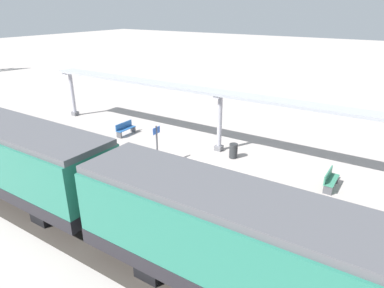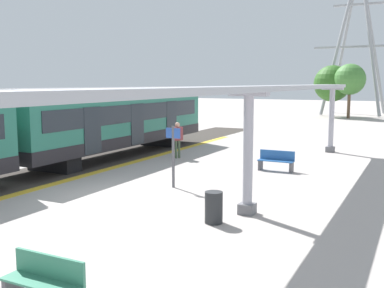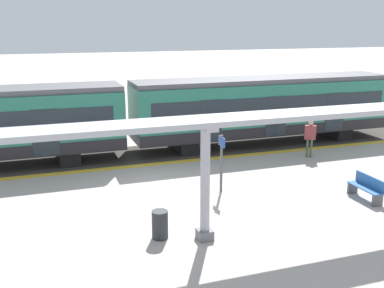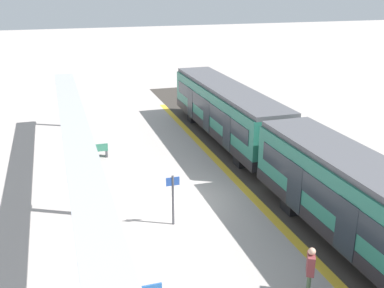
# 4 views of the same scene
# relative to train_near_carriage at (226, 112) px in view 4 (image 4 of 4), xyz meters

# --- Properties ---
(ground_plane) EXTENTS (176.00, 176.00, 0.00)m
(ground_plane) POSITION_rel_train_near_carriage_xyz_m (5.78, 7.44, -1.83)
(ground_plane) COLOR #AEA49E
(tactile_edge_strip) EXTENTS (0.44, 34.28, 0.01)m
(tactile_edge_strip) POSITION_rel_train_near_carriage_xyz_m (1.81, 7.44, -1.83)
(tactile_edge_strip) COLOR gold
(tactile_edge_strip) RESTS_ON ground
(trackbed) EXTENTS (3.20, 46.28, 0.01)m
(trackbed) POSITION_rel_train_near_carriage_xyz_m (-0.01, 7.44, -1.83)
(trackbed) COLOR #38332D
(trackbed) RESTS_ON ground
(train_near_carriage) EXTENTS (2.65, 13.80, 3.48)m
(train_near_carriage) POSITION_rel_train_near_carriage_xyz_m (0.00, 0.00, 0.00)
(train_near_carriage) COLOR #26705C
(train_near_carriage) RESTS_ON ground
(train_far_carriage) EXTENTS (2.65, 13.80, 3.48)m
(train_far_carriage) POSITION_rel_train_near_carriage_xyz_m (0.00, 14.38, 0.00)
(train_far_carriage) COLOR #26705C
(train_far_carriage) RESTS_ON ground
(canopy_pillar_nearest) EXTENTS (1.10, 0.44, 3.46)m
(canopy_pillar_nearest) POSITION_rel_train_near_carriage_xyz_m (9.51, -5.93, -0.08)
(canopy_pillar_nearest) COLOR slate
(canopy_pillar_nearest) RESTS_ON ground
(canopy_pillar_second) EXTENTS (1.10, 0.44, 3.46)m
(canopy_pillar_second) POSITION_rel_train_near_carriage_xyz_m (9.51, 7.55, -0.08)
(canopy_pillar_second) COLOR slate
(canopy_pillar_second) RESTS_ON ground
(canopy_beam) EXTENTS (1.20, 27.38, 0.16)m
(canopy_beam) POSITION_rel_train_near_carriage_xyz_m (9.51, 7.36, 1.71)
(canopy_beam) COLOR #A8AAB2
(canopy_beam) RESTS_ON canopy_pillar_nearest
(bench_mid_platform) EXTENTS (1.50, 0.45, 0.86)m
(bench_mid_platform) POSITION_rel_train_near_carriage_xyz_m (8.37, 0.88, -1.39)
(bench_mid_platform) COLOR #357F63
(bench_mid_platform) RESTS_ON ground
(trash_bin) EXTENTS (0.48, 0.48, 0.85)m
(trash_bin) POSITION_rel_train_near_carriage_xyz_m (9.01, 6.33, -1.41)
(trash_bin) COLOR #2A2C2E
(trash_bin) RESTS_ON ground
(platform_info_sign) EXTENTS (0.56, 0.10, 2.20)m
(platform_info_sign) POSITION_rel_train_near_carriage_xyz_m (6.03, 9.50, -0.50)
(platform_info_sign) COLOR #4C4C51
(platform_info_sign) RESTS_ON ground
(passenger_waiting_near_edge) EXTENTS (0.45, 0.56, 1.78)m
(passenger_waiting_near_edge) POSITION_rel_train_near_carriage_xyz_m (3.10, 15.21, -0.72)
(passenger_waiting_near_edge) COLOR #475C3F
(passenger_waiting_near_edge) RESTS_ON ground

